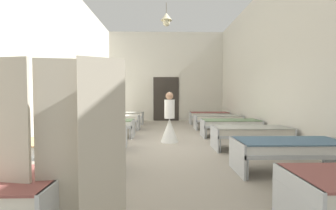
% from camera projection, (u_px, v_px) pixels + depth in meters
% --- Properties ---
extents(ground_plane, '(6.85, 12.63, 0.10)m').
position_uv_depth(ground_plane, '(169.00, 144.00, 6.68)').
color(ground_plane, '#9E9384').
extents(room_shell, '(6.65, 12.23, 4.88)m').
position_uv_depth(room_shell, '(168.00, 65.00, 7.93)').
color(room_shell, beige).
rests_on(room_shell, ground).
extents(bed_left_row_1, '(1.90, 0.84, 0.57)m').
position_uv_depth(bed_left_row_1, '(53.00, 149.00, 3.96)').
color(bed_left_row_1, '#B7BCC1').
rests_on(bed_left_row_1, ground).
extents(bed_right_row_1, '(1.90, 0.84, 0.57)m').
position_uv_depth(bed_right_row_1, '(289.00, 148.00, 4.05)').
color(bed_right_row_1, '#B7BCC1').
rests_on(bed_right_row_1, ground).
extents(bed_left_row_2, '(1.90, 0.84, 0.57)m').
position_uv_depth(bed_left_row_2, '(87.00, 133.00, 5.73)').
color(bed_left_row_2, '#B7BCC1').
rests_on(bed_left_row_2, ground).
extents(bed_right_row_2, '(1.90, 0.84, 0.57)m').
position_uv_depth(bed_right_row_2, '(251.00, 132.00, 5.82)').
color(bed_right_row_2, '#B7BCC1').
rests_on(bed_right_row_2, ground).
extents(bed_left_row_3, '(1.90, 0.84, 0.57)m').
position_uv_depth(bed_left_row_3, '(105.00, 124.00, 7.50)').
color(bed_left_row_3, '#B7BCC1').
rests_on(bed_left_row_3, ground).
extents(bed_right_row_3, '(1.90, 0.84, 0.57)m').
position_uv_depth(bed_right_row_3, '(230.00, 124.00, 7.58)').
color(bed_right_row_3, '#B7BCC1').
rests_on(bed_right_row_3, ground).
extents(bed_left_row_4, '(1.90, 0.84, 0.57)m').
position_uv_depth(bed_left_row_4, '(116.00, 119.00, 9.27)').
color(bed_left_row_4, '#B7BCC1').
rests_on(bed_left_row_4, ground).
extents(bed_right_row_4, '(1.90, 0.84, 0.57)m').
position_uv_depth(bed_right_row_4, '(218.00, 118.00, 9.35)').
color(bed_right_row_4, '#B7BCC1').
rests_on(bed_right_row_4, ground).
extents(bed_left_row_5, '(1.90, 0.84, 0.57)m').
position_uv_depth(bed_left_row_5, '(124.00, 115.00, 11.04)').
color(bed_left_row_5, '#B7BCC1').
rests_on(bed_left_row_5, ground).
extents(bed_right_row_5, '(1.90, 0.84, 0.57)m').
position_uv_depth(bed_right_row_5, '(209.00, 115.00, 11.12)').
color(bed_right_row_5, '#B7BCC1').
rests_on(bed_right_row_5, ground).
extents(nurse_near_aisle, '(0.52, 0.52, 1.49)m').
position_uv_depth(nurse_near_aisle, '(169.00, 124.00, 6.73)').
color(nurse_near_aisle, white).
rests_on(nurse_near_aisle, ground).
extents(privacy_screen, '(1.25, 0.20, 1.70)m').
position_uv_depth(privacy_screen, '(57.00, 151.00, 2.09)').
color(privacy_screen, '#BCB29E').
rests_on(privacy_screen, ground).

